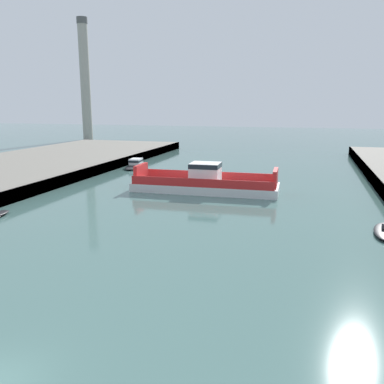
% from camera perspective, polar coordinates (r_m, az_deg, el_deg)
% --- Properties ---
extents(chain_ferry, '(19.51, 6.75, 3.82)m').
position_cam_1_polar(chain_ferry, '(54.23, 1.88, 1.32)').
color(chain_ferry, silver).
rests_on(chain_ferry, ground).
extents(moored_boat_mid_left, '(3.76, 8.67, 1.58)m').
position_cam_1_polar(moored_boat_mid_left, '(75.66, -7.96, 3.89)').
color(moored_boat_mid_left, black).
rests_on(moored_boat_mid_left, ground).
extents(smokestack_distant_a, '(3.36, 3.36, 38.13)m').
position_cam_1_polar(smokestack_distant_a, '(139.96, -14.82, 15.40)').
color(smokestack_distant_a, '#9E998E').
rests_on(smokestack_distant_a, ground).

